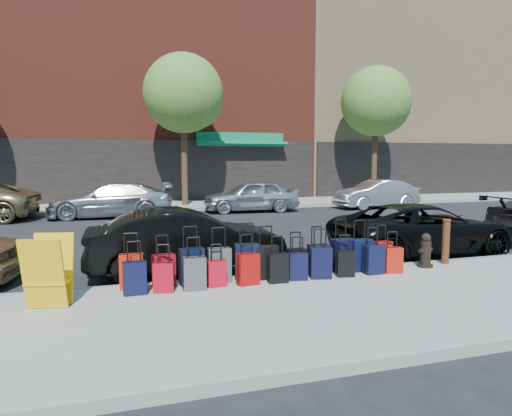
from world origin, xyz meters
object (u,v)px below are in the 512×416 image
object	(u,v)px
tree_right	(378,103)
car_near_1	(187,241)
tree_center	(186,96)
car_far_2	(251,196)
car_near_2	(423,229)
car_far_3	(376,194)
car_far_1	(111,200)
display_rack	(48,272)
suitcase_front_5	(267,262)
bollard	(446,241)
fire_hydrant	(426,251)

from	to	relation	value
tree_right	car_near_1	size ratio (longest dim) A/B	1.77
car_near_1	tree_center	bearing A→B (deg)	-8.74
car_far_2	car_near_2	bearing A→B (deg)	11.32
car_near_2	car_far_3	bearing A→B (deg)	-26.68
car_near_1	car_far_1	xyz separation A→B (m)	(-1.62, 10.08, 0.04)
car_far_2	car_near_1	bearing A→B (deg)	-20.13
tree_center	car_far_3	xyz separation A→B (m)	(8.79, -2.82, -4.72)
display_rack	car_far_3	world-z (taller)	car_far_3
suitcase_front_5	car_near_1	size ratio (longest dim) A/B	0.24
suitcase_front_5	bollard	size ratio (longest dim) A/B	1.04
tree_center	tree_right	world-z (taller)	same
car_far_1	car_near_2	bearing A→B (deg)	41.07
car_near_1	car_near_2	xyz separation A→B (m)	(5.91, 0.08, -0.03)
bollard	tree_right	bearing A→B (deg)	63.50
tree_center	fire_hydrant	bearing A→B (deg)	-79.11
car_near_2	fire_hydrant	bearing A→B (deg)	143.73
suitcase_front_5	car_near_1	xyz separation A→B (m)	(-1.27, 1.48, 0.21)
suitcase_front_5	fire_hydrant	xyz separation A→B (m)	(3.47, -0.07, 0.01)
fire_hydrant	bollard	bearing A→B (deg)	-3.72
suitcase_front_5	bollard	distance (m)	4.08
suitcase_front_5	car_far_3	size ratio (longest dim) A/B	0.24
suitcase_front_5	car_far_2	xyz separation A→B (m)	(3.18, 11.80, 0.26)
tree_right	fire_hydrant	bearing A→B (deg)	-118.20
car_far_3	suitcase_front_5	bearing A→B (deg)	-43.77
tree_right	suitcase_front_5	bearing A→B (deg)	-127.99
tree_center	car_far_1	xyz separation A→B (m)	(-3.59, -2.78, -4.69)
tree_right	car_far_3	size ratio (longest dim) A/B	1.74
suitcase_front_5	car_far_2	bearing A→B (deg)	78.13
display_rack	car_near_2	xyz separation A→B (m)	(8.32, 2.13, -0.04)
car_near_1	car_far_2	xyz separation A→B (m)	(4.45, 10.31, 0.05)
tree_right	bollard	size ratio (longest dim) A/B	7.54
car_far_3	car_far_1	bearing A→B (deg)	-94.48
car_near_1	fire_hydrant	bearing A→B (deg)	-108.19
suitcase_front_5	fire_hydrant	distance (m)	3.47
tree_right	fire_hydrant	size ratio (longest dim) A/B	10.24
car_far_3	car_far_2	bearing A→B (deg)	-96.80
tree_center	car_near_2	size ratio (longest dim) A/B	1.57
car_near_1	car_far_2	world-z (taller)	car_far_2
display_rack	car_far_2	world-z (taller)	car_far_2
suitcase_front_5	car_near_2	bearing A→B (deg)	21.81
car_far_3	car_near_2	bearing A→B (deg)	-30.26
car_far_2	tree_right	bearing A→B (deg)	110.83
car_far_2	suitcase_front_5	bearing A→B (deg)	-11.88
bollard	car_far_2	size ratio (longest dim) A/B	0.23
tree_center	fire_hydrant	xyz separation A→B (m)	(2.77, -14.41, -4.93)
car_near_2	car_far_3	distance (m)	11.08
bollard	car_far_1	size ratio (longest dim) A/B	0.20
fire_hydrant	car_far_3	size ratio (longest dim) A/B	0.17
car_near_2	car_far_1	world-z (taller)	car_far_1
tree_right	car_near_2	world-z (taller)	tree_right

